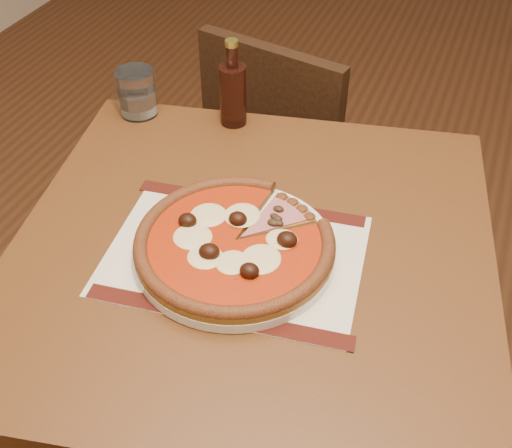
# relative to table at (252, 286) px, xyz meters

# --- Properties ---
(table) EXTENTS (0.94, 0.94, 0.75)m
(table) POSITION_rel_table_xyz_m (0.00, 0.00, 0.00)
(table) COLOR brown
(table) RESTS_ON ground
(chair_far) EXTENTS (0.46, 0.46, 0.82)m
(chair_far) POSITION_rel_table_xyz_m (-0.15, 0.64, -0.18)
(chair_far) COLOR black
(chair_far) RESTS_ON ground
(placemat) EXTENTS (0.45, 0.34, 0.00)m
(placemat) POSITION_rel_table_xyz_m (-0.02, -0.03, 0.10)
(placemat) COLOR beige
(placemat) RESTS_ON table
(plate) EXTENTS (0.33, 0.33, 0.02)m
(plate) POSITION_rel_table_xyz_m (-0.02, -0.03, 0.11)
(plate) COLOR white
(plate) RESTS_ON placemat
(pizza) EXTENTS (0.33, 0.33, 0.04)m
(pizza) POSITION_rel_table_xyz_m (-0.02, -0.03, 0.13)
(pizza) COLOR #A56F28
(pizza) RESTS_ON plate
(ham_slice) EXTENTS (0.10, 0.13, 0.02)m
(ham_slice) POSITION_rel_table_xyz_m (0.04, 0.04, 0.13)
(ham_slice) COLOR #A56F28
(ham_slice) RESTS_ON plate
(water_glass) EXTENTS (0.10, 0.10, 0.10)m
(water_glass) POSITION_rel_table_xyz_m (-0.38, 0.29, 0.15)
(water_glass) COLOR white
(water_glass) RESTS_ON table
(bottle) EXTENTS (0.06, 0.06, 0.18)m
(bottle) POSITION_rel_table_xyz_m (-0.17, 0.33, 0.17)
(bottle) COLOR #36140D
(bottle) RESTS_ON table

